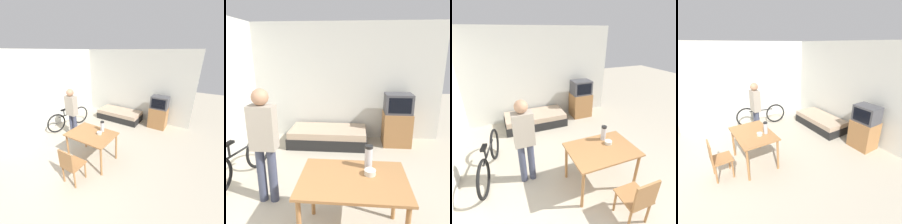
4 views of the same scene
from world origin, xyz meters
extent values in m
cube|color=silver|center=(0.00, 4.02, 1.35)|extent=(4.91, 0.06, 2.70)
cube|color=black|center=(-0.12, 3.50, 0.12)|extent=(1.73, 0.83, 0.24)
cube|color=tan|center=(-0.12, 3.50, 0.31)|extent=(1.68, 0.80, 0.14)
cube|color=#9E6B3D|center=(1.42, 3.63, 0.37)|extent=(0.61, 0.53, 0.74)
cube|color=#424247|center=(1.42, 3.63, 0.96)|extent=(0.58, 0.45, 0.43)
cube|color=black|center=(1.42, 3.41, 0.96)|extent=(0.48, 0.01, 0.34)
cube|color=#9E6B3D|center=(0.48, 0.93, 0.75)|extent=(1.14, 0.79, 0.03)
cylinder|color=#9E6B3D|center=(-0.03, 0.60, 0.37)|extent=(0.05, 0.05, 0.74)
cylinder|color=#9E6B3D|center=(0.99, 0.60, 0.37)|extent=(0.05, 0.05, 0.74)
cylinder|color=#9E6B3D|center=(-0.03, 1.27, 0.37)|extent=(0.05, 0.05, 0.74)
cylinder|color=#9E6B3D|center=(0.99, 1.27, 0.37)|extent=(0.05, 0.05, 0.74)
cube|color=#9E6B3D|center=(0.57, 0.19, 0.43)|extent=(0.41, 0.41, 0.02)
cube|color=#9E6B3D|center=(0.57, 0.01, 0.65)|extent=(0.37, 0.03, 0.41)
cylinder|color=#9E6B3D|center=(0.73, 0.36, 0.21)|extent=(0.04, 0.04, 0.42)
cylinder|color=#9E6B3D|center=(0.40, 0.36, 0.21)|extent=(0.04, 0.04, 0.42)
cylinder|color=#9E6B3D|center=(0.73, 0.03, 0.21)|extent=(0.04, 0.04, 0.42)
cylinder|color=#9E6B3D|center=(0.40, 0.03, 0.21)|extent=(0.04, 0.04, 0.42)
torus|color=black|center=(-1.26, 2.41, 0.33)|extent=(0.18, 0.66, 0.66)
torus|color=black|center=(-1.46, 1.43, 0.33)|extent=(0.18, 0.66, 0.66)
cylinder|color=black|center=(-1.36, 1.92, 0.51)|extent=(0.19, 0.77, 0.04)
cylinder|color=black|center=(-1.39, 1.74, 0.61)|extent=(0.04, 0.04, 0.20)
cube|color=black|center=(-1.39, 1.74, 0.73)|extent=(0.12, 0.21, 0.04)
cylinder|color=#3D4256|center=(-0.80, 1.49, 0.40)|extent=(0.12, 0.12, 0.80)
cylinder|color=#3D4256|center=(-0.64, 1.49, 0.40)|extent=(0.12, 0.12, 0.80)
cube|color=#9E9384|center=(-0.72, 1.49, 1.10)|extent=(0.34, 0.20, 0.60)
sphere|color=#A87A5B|center=(-0.72, 1.49, 1.51)|extent=(0.22, 0.22, 0.22)
cylinder|color=#B7B7BC|center=(0.65, 1.17, 0.90)|extent=(0.09, 0.09, 0.27)
cylinder|color=black|center=(0.65, 1.17, 1.03)|extent=(0.09, 0.09, 0.03)
cylinder|color=beige|center=(0.66, 1.02, 0.80)|extent=(0.12, 0.12, 0.06)
camera|label=1|loc=(2.56, -1.53, 2.65)|focal=24.00mm
camera|label=2|loc=(0.49, -1.10, 2.06)|focal=35.00mm
camera|label=3|loc=(-0.99, -1.07, 2.58)|focal=28.00mm
camera|label=4|loc=(3.82, -0.22, 2.63)|focal=28.00mm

